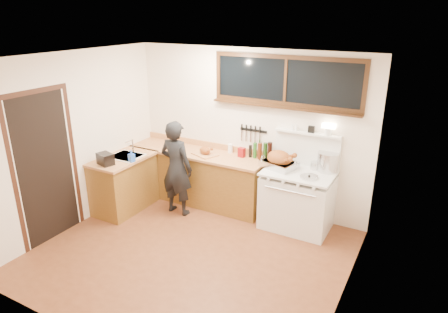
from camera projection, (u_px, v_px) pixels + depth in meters
The scene contains 20 objects.
ground_plane at pixel (191, 254), 5.43m from camera, with size 4.00×3.50×0.02m, color brown.
room_shell at pixel (187, 138), 4.87m from camera, with size 4.10×3.60×2.65m.
counter_back at pixel (197, 176), 6.83m from camera, with size 2.44×0.64×1.00m.
counter_left at pixel (124, 183), 6.56m from camera, with size 0.64×1.09×0.90m.
sink_unit at pixel (126, 159), 6.48m from camera, with size 0.50×0.45×0.37m.
vintage_stove at pixel (297, 198), 5.98m from camera, with size 1.02×0.74×1.60m.
back_window at pixel (285, 87), 5.87m from camera, with size 2.32×0.13×0.77m.
left_doorway at pixel (46, 167), 5.50m from camera, with size 0.02×1.04×2.17m.
knife_strip at pixel (252, 131), 6.37m from camera, with size 0.46×0.03×0.28m.
man at pixel (176, 168), 6.31m from camera, with size 0.57×0.38×1.55m.
soap_bottle at pixel (132, 156), 6.20m from camera, with size 0.10×0.11×0.19m.
toaster at pixel (105, 159), 6.08m from camera, with size 0.29×0.24×0.18m.
cutting_board at pixel (205, 152), 6.50m from camera, with size 0.47×0.41×0.14m.
roast_turkey at pixel (279, 161), 5.96m from camera, with size 0.59×0.50×0.26m.
stockpot at pixel (328, 162), 5.82m from camera, with size 0.40×0.40×0.29m.
saucepan at pixel (315, 165), 5.92m from camera, with size 0.19×0.28×0.11m.
pot_lid at pixel (309, 177), 5.62m from camera, with size 0.34×0.34×0.04m.
coffee_tin at pixel (242, 152), 6.40m from camera, with size 0.11×0.09×0.15m.
pitcher at pixel (230, 148), 6.60m from camera, with size 0.08×0.08×0.15m.
bottle_cluster at pixel (262, 151), 6.28m from camera, with size 0.40×0.07×0.30m.
Camera 1 is at (2.63, -3.86, 3.11)m, focal length 32.00 mm.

